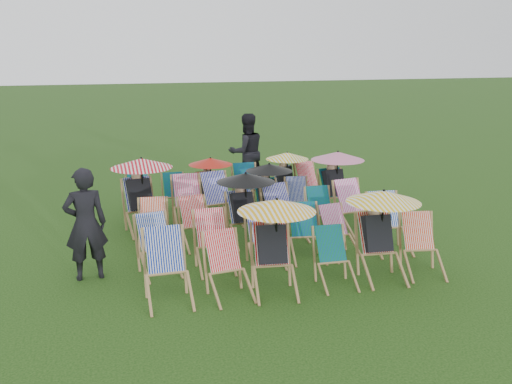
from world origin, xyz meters
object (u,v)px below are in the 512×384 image
object	(u,v)px
person_rear	(247,152)
deckchair_29	(311,183)
deckchair_5	(423,246)
person_left	(86,224)
deckchair_0	(167,268)

from	to	relation	value
person_rear	deckchair_29	bearing A→B (deg)	120.55
deckchair_5	person_rear	distance (m)	6.32
deckchair_29	person_rear	bearing A→B (deg)	119.09
deckchair_5	person_rear	world-z (taller)	person_rear
deckchair_29	person_left	size ratio (longest dim) A/B	0.50
deckchair_0	person_left	distance (m)	1.67
person_left	deckchair_0	bearing A→B (deg)	127.20
person_rear	person_left	bearing A→B (deg)	44.72
deckchair_0	deckchair_5	xyz separation A→B (m)	(4.08, -0.07, -0.04)
deckchair_0	deckchair_29	bearing A→B (deg)	48.61
deckchair_5	person_rear	size ratio (longest dim) A/B	0.49
deckchair_5	person_left	size ratio (longest dim) A/B	0.53
deckchair_29	person_left	world-z (taller)	person_left
deckchair_29	person_left	bearing A→B (deg)	-154.53
deckchair_0	deckchair_29	distance (m)	6.06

